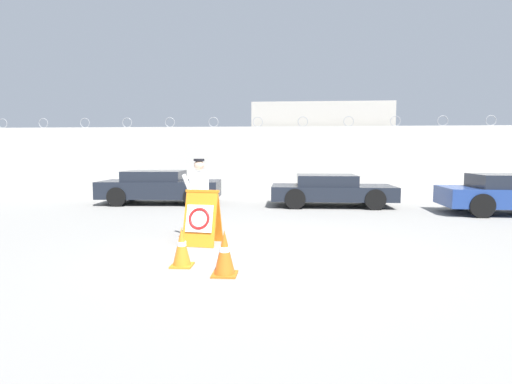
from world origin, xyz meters
TOP-DOWN VIEW (x-y plane):
  - ground_plane at (0.00, 0.00)m, footprint 90.00×90.00m
  - perimeter_wall at (-0.00, 11.15)m, footprint 36.00×0.30m
  - building_block at (2.00, 15.87)m, footprint 6.79×7.97m
  - barricade_sign at (-1.45, 0.61)m, footprint 0.77×0.77m
  - security_guard at (-1.65, 1.32)m, footprint 0.55×0.61m
  - traffic_cone_near at (-1.45, -1.02)m, footprint 0.36×0.36m
  - traffic_cone_mid at (-0.66, -1.46)m, footprint 0.38×0.38m
  - parked_car_front_coupe at (-4.48, 7.24)m, footprint 4.50×2.14m
  - parked_car_rear_sedan at (1.89, 6.98)m, footprint 4.31×2.02m

SIDE VIEW (x-z plane):
  - ground_plane at x=0.00m, z-range 0.00..0.00m
  - traffic_cone_near at x=-1.45m, z-range 0.00..0.66m
  - traffic_cone_mid at x=-0.66m, z-range 0.00..0.71m
  - barricade_sign at x=-1.45m, z-range 0.00..1.14m
  - parked_car_rear_sedan at x=1.89m, z-range 0.02..1.15m
  - parked_car_front_coupe at x=-4.48m, z-range 0.02..1.26m
  - security_guard at x=-1.65m, z-range 0.10..1.87m
  - perimeter_wall at x=0.00m, z-range -0.22..3.36m
  - building_block at x=2.00m, z-range 0.00..4.36m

